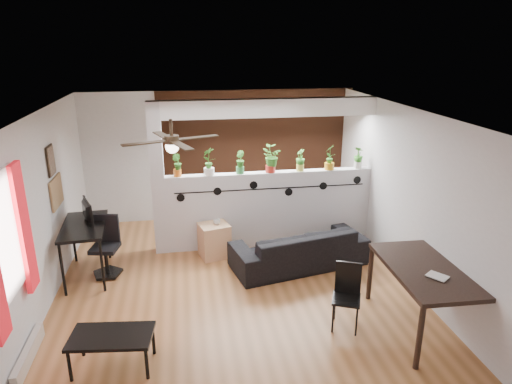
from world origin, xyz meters
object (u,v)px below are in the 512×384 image
object	(u,v)px
potted_plant_2	(240,162)
potted_plant_4	(300,159)
office_chair	(106,250)
dining_table	(428,274)
cube_shelf	(214,240)
computer_desk	(84,230)
coffee_table	(112,338)
sofa	(299,248)
cup	(217,222)
folding_chair	(347,289)
ceiling_fan	(172,142)
potted_plant_6	(358,157)
potted_plant_5	(330,156)
potted_plant_0	(177,165)
potted_plant_1	(209,160)
potted_plant_3	(271,158)

from	to	relation	value
potted_plant_2	potted_plant_4	bearing A→B (deg)	-0.00
office_chair	potted_plant_4	bearing A→B (deg)	11.97
office_chair	dining_table	world-z (taller)	office_chair
cube_shelf	computer_desk	distance (m)	2.08
office_chair	coffee_table	distance (m)	2.29
sofa	coffee_table	distance (m)	3.36
cup	folding_chair	bearing A→B (deg)	-56.72
ceiling_fan	potted_plant_6	distance (m)	3.73
potted_plant_5	potted_plant_0	bearing A→B (deg)	-180.00
potted_plant_4	office_chair	world-z (taller)	potted_plant_4
potted_plant_2	potted_plant_5	bearing A→B (deg)	0.00
cup	computer_desk	size ratio (longest dim) A/B	0.09
potted_plant_1	dining_table	bearing A→B (deg)	-48.21
potted_plant_2	computer_desk	world-z (taller)	potted_plant_2
cube_shelf	computer_desk	xyz separation A→B (m)	(-1.99, -0.36, 0.49)
cup	potted_plant_6	bearing A→B (deg)	7.59
potted_plant_0	folding_chair	bearing A→B (deg)	-51.16
potted_plant_5	sofa	distance (m)	1.74
cup	coffee_table	world-z (taller)	cup
potted_plant_0	dining_table	bearing A→B (deg)	-42.75
potted_plant_6	cube_shelf	distance (m)	2.91
potted_plant_2	cube_shelf	xyz separation A→B (m)	(-0.50, -0.34, -1.27)
potted_plant_0	potted_plant_2	distance (m)	1.05
potted_plant_2	folding_chair	xyz separation A→B (m)	(1.03, -2.58, -1.06)
computer_desk	coffee_table	world-z (taller)	computer_desk
sofa	office_chair	size ratio (longest dim) A/B	2.21
computer_desk	coffee_table	distance (m)	2.38
potted_plant_2	dining_table	world-z (taller)	potted_plant_2
sofa	coffee_table	xyz separation A→B (m)	(-2.67, -2.05, 0.07)
potted_plant_1	potted_plant_5	xyz separation A→B (m)	(2.11, 0.00, -0.01)
potted_plant_2	sofa	bearing A→B (deg)	-47.26
potted_plant_2	cube_shelf	bearing A→B (deg)	-145.55
cup	dining_table	distance (m)	3.46
potted_plant_6	cup	size ratio (longest dim) A/B	3.37
potted_plant_0	coffee_table	distance (m)	3.27
potted_plant_2	folding_chair	world-z (taller)	potted_plant_2
computer_desk	dining_table	size ratio (longest dim) A/B	0.77
potted_plant_2	coffee_table	distance (m)	3.67
potted_plant_3	potted_plant_4	bearing A→B (deg)	-0.00
potted_plant_1	computer_desk	distance (m)	2.24
ceiling_fan	office_chair	world-z (taller)	ceiling_fan
potted_plant_0	sofa	distance (m)	2.44
potted_plant_4	cube_shelf	distance (m)	2.03
sofa	potted_plant_5	bearing A→B (deg)	-141.80
potted_plant_6	folding_chair	distance (m)	2.99
office_chair	dining_table	xyz separation A→B (m)	(4.18, -2.11, 0.35)
office_chair	folding_chair	distance (m)	3.74
potted_plant_5	ceiling_fan	bearing A→B (deg)	-145.85
potted_plant_6	folding_chair	bearing A→B (deg)	-112.68
potted_plant_1	potted_plant_3	size ratio (longest dim) A/B	1.04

